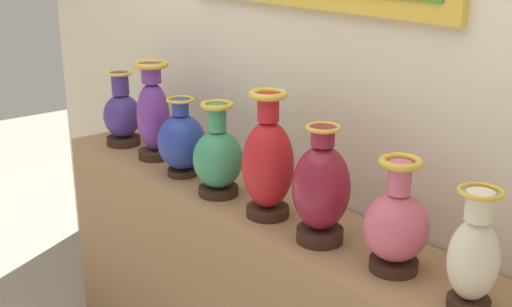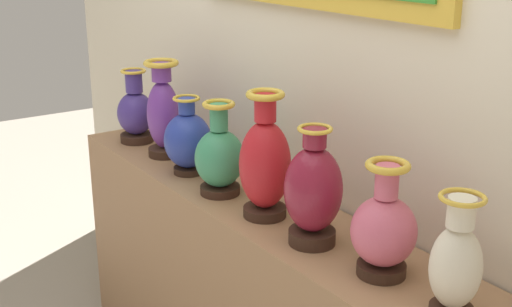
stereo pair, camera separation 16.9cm
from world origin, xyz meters
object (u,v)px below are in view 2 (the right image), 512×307
(vase_cobalt, at_px, (188,140))
(vase_jade, at_px, (220,157))
(vase_indigo, at_px, (136,113))
(vase_rose, at_px, (384,229))
(vase_ivory, at_px, (456,264))
(vase_burgundy, at_px, (313,192))
(vase_crimson, at_px, (265,163))
(vase_violet, at_px, (163,112))

(vase_cobalt, bearing_deg, vase_jade, -2.51)
(vase_indigo, xyz_separation_m, vase_rose, (1.54, 0.03, 0.00))
(vase_rose, height_order, vase_ivory, vase_rose)
(vase_rose, bearing_deg, vase_burgundy, -172.62)
(vase_burgundy, bearing_deg, vase_rose, 7.38)
(vase_cobalt, xyz_separation_m, vase_jade, (0.26, -0.01, 0.00))
(vase_jade, bearing_deg, vase_crimson, 3.66)
(vase_violet, relative_size, vase_cobalt, 1.33)
(vase_indigo, height_order, vase_burgundy, vase_burgundy)
(vase_crimson, bearing_deg, vase_violet, 178.78)
(vase_indigo, xyz_separation_m, vase_burgundy, (1.27, -0.00, 0.03))
(vase_violet, height_order, vase_cobalt, vase_violet)
(vase_cobalt, height_order, vase_jade, vase_jade)
(vase_cobalt, distance_m, vase_ivory, 1.29)
(vase_violet, bearing_deg, vase_cobalt, -5.02)
(vase_indigo, relative_size, vase_burgundy, 0.89)
(vase_jade, xyz_separation_m, vase_burgundy, (0.51, 0.02, 0.03))
(vase_indigo, height_order, vase_jade, vase_jade)
(vase_crimson, height_order, vase_burgundy, vase_crimson)
(vase_violet, xyz_separation_m, vase_burgundy, (1.02, -0.02, -0.02))
(vase_cobalt, relative_size, vase_crimson, 0.72)
(vase_cobalt, xyz_separation_m, vase_ivory, (1.29, 0.03, 0.01))
(vase_burgundy, xyz_separation_m, vase_ivory, (0.52, 0.03, -0.03))
(vase_violet, xyz_separation_m, vase_jade, (0.51, -0.03, -0.05))
(vase_cobalt, distance_m, vase_crimson, 0.52)
(vase_crimson, height_order, vase_ivory, vase_crimson)
(vase_burgundy, relative_size, vase_ivory, 1.15)
(vase_burgundy, distance_m, vase_ivory, 0.52)
(vase_indigo, bearing_deg, vase_jade, -1.63)
(vase_crimson, relative_size, vase_burgundy, 1.16)
(vase_indigo, distance_m, vase_cobalt, 0.50)
(vase_violet, height_order, vase_ivory, vase_violet)
(vase_cobalt, bearing_deg, vase_burgundy, 0.41)
(vase_violet, bearing_deg, vase_jade, -3.75)
(vase_rose, xyz_separation_m, vase_ivory, (0.25, -0.01, 0.01))
(vase_rose, bearing_deg, vase_violet, -179.19)
(vase_indigo, height_order, vase_crimson, vase_crimson)
(vase_indigo, xyz_separation_m, vase_violet, (0.25, 0.01, 0.06))
(vase_ivory, bearing_deg, vase_crimson, -177.82)
(vase_rose, bearing_deg, vase_ivory, -1.19)
(vase_violet, bearing_deg, vase_crimson, -1.22)
(vase_indigo, height_order, vase_cobalt, vase_indigo)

